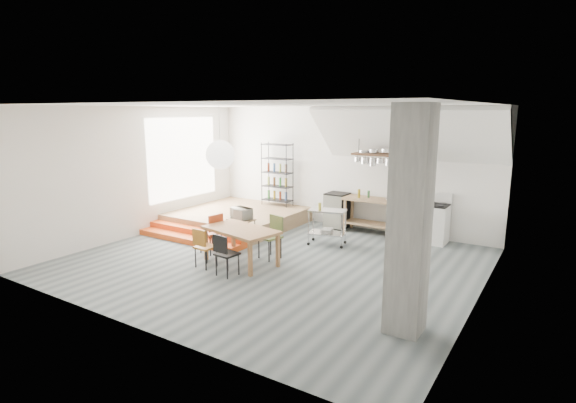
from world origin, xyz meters
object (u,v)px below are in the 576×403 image
Objects in this scene: stove at (434,223)px; rolling_cart at (327,222)px; mini_fridge at (337,210)px; dining_table at (241,232)px.

stove is 2.56m from rolling_cart.
mini_fridge is at bearing 94.43° from rolling_cart.
stove is 1.25× the size of mini_fridge.
mini_fridge is at bearing 179.03° from stove.
rolling_cart is 1.63m from mini_fridge.
dining_table is at bearing -96.00° from mini_fridge.
dining_table is 3.68m from mini_fridge.
rolling_cart is at bearing -144.17° from stove.
dining_table is 2.30m from rolling_cart.
rolling_cart is at bearing 78.78° from dining_table.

